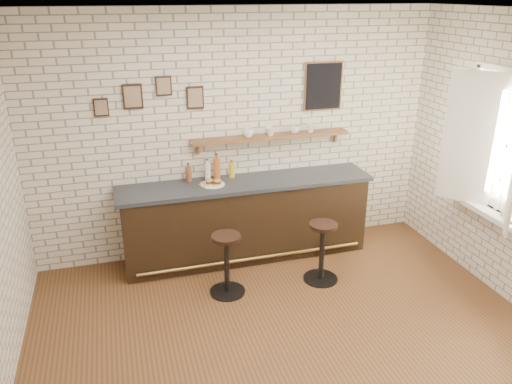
{
  "coord_description": "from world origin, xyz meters",
  "views": [
    {
      "loc": [
        -1.44,
        -3.73,
        3.15
      ],
      "look_at": [
        -0.08,
        0.9,
        1.19
      ],
      "focal_mm": 35.0,
      "sensor_mm": 36.0,
      "label": 1
    }
  ],
  "objects_px": {
    "bar_counter": "(246,219)",
    "book_lower": "(505,219)",
    "bitters_bottle_brown": "(189,174)",
    "book_upper": "(505,217)",
    "bar_stool_right": "(322,250)",
    "shelf_cup_b": "(270,131)",
    "condiment_bottle_yellow": "(232,170)",
    "ciabatta_sandwich": "(213,181)",
    "shelf_cup_a": "(248,133)",
    "bitters_bottle_amber": "(217,169)",
    "shelf_cup_c": "(295,130)",
    "shelf_cup_d": "(311,128)",
    "bitters_bottle_white": "(208,171)",
    "bar_stool_left": "(227,262)",
    "sandwich_plate": "(213,184)"
  },
  "relations": [
    {
      "from": "condiment_bottle_yellow",
      "to": "bar_stool_right",
      "type": "distance_m",
      "value": 1.46
    },
    {
      "from": "bar_stool_left",
      "to": "book_upper",
      "type": "height_order",
      "value": "book_upper"
    },
    {
      "from": "bitters_bottle_white",
      "to": "condiment_bottle_yellow",
      "type": "height_order",
      "value": "bitters_bottle_white"
    },
    {
      "from": "bitters_bottle_amber",
      "to": "bar_stool_left",
      "type": "distance_m",
      "value": 1.22
    },
    {
      "from": "book_lower",
      "to": "bitters_bottle_brown",
      "type": "bearing_deg",
      "value": 162.48
    },
    {
      "from": "bitters_bottle_amber",
      "to": "shelf_cup_c",
      "type": "xyz_separation_m",
      "value": [
        1.0,
        0.02,
        0.41
      ]
    },
    {
      "from": "ciabatta_sandwich",
      "to": "shelf_cup_a",
      "type": "xyz_separation_m",
      "value": [
        0.49,
        0.21,
        0.5
      ]
    },
    {
      "from": "sandwich_plate",
      "to": "book_upper",
      "type": "relative_size",
      "value": 1.16
    },
    {
      "from": "bar_stool_left",
      "to": "shelf_cup_c",
      "type": "xyz_separation_m",
      "value": [
        1.12,
        0.96,
        1.16
      ]
    },
    {
      "from": "condiment_bottle_yellow",
      "to": "bitters_bottle_amber",
      "type": "bearing_deg",
      "value": -180.0
    },
    {
      "from": "book_upper",
      "to": "bitters_bottle_amber",
      "type": "bearing_deg",
      "value": 162.36
    },
    {
      "from": "bar_stool_left",
      "to": "shelf_cup_c",
      "type": "height_order",
      "value": "shelf_cup_c"
    },
    {
      "from": "bar_stool_left",
      "to": "book_lower",
      "type": "distance_m",
      "value": 2.97
    },
    {
      "from": "bar_counter",
      "to": "shelf_cup_b",
      "type": "distance_m",
      "value": 1.13
    },
    {
      "from": "shelf_cup_b",
      "to": "book_upper",
      "type": "bearing_deg",
      "value": -122.75
    },
    {
      "from": "sandwich_plate",
      "to": "shelf_cup_a",
      "type": "xyz_separation_m",
      "value": [
        0.5,
        0.21,
        0.53
      ]
    },
    {
      "from": "sandwich_plate",
      "to": "shelf_cup_a",
      "type": "distance_m",
      "value": 0.76
    },
    {
      "from": "condiment_bottle_yellow",
      "to": "book_upper",
      "type": "relative_size",
      "value": 0.9
    },
    {
      "from": "bitters_bottle_white",
      "to": "shelf_cup_b",
      "type": "relative_size",
      "value": 2.35
    },
    {
      "from": "sandwich_plate",
      "to": "shelf_cup_b",
      "type": "bearing_deg",
      "value": 14.81
    },
    {
      "from": "book_upper",
      "to": "bar_stool_right",
      "type": "bearing_deg",
      "value": 170.03
    },
    {
      "from": "book_lower",
      "to": "bar_stool_left",
      "type": "bearing_deg",
      "value": 176.1
    },
    {
      "from": "bitters_bottle_brown",
      "to": "bitters_bottle_amber",
      "type": "distance_m",
      "value": 0.35
    },
    {
      "from": "bitters_bottle_brown",
      "to": "shelf_cup_d",
      "type": "relative_size",
      "value": 2.17
    },
    {
      "from": "sandwich_plate",
      "to": "bitters_bottle_brown",
      "type": "relative_size",
      "value": 1.19
    },
    {
      "from": "bar_stool_right",
      "to": "shelf_cup_d",
      "type": "height_order",
      "value": "shelf_cup_d"
    },
    {
      "from": "shelf_cup_b",
      "to": "ciabatta_sandwich",
      "type": "bearing_deg",
      "value": 115.07
    },
    {
      "from": "bitters_bottle_brown",
      "to": "bitters_bottle_white",
      "type": "bearing_deg",
      "value": 0.0
    },
    {
      "from": "bar_counter",
      "to": "ciabatta_sandwich",
      "type": "distance_m",
      "value": 0.68
    },
    {
      "from": "bar_counter",
      "to": "book_lower",
      "type": "relative_size",
      "value": 15.39
    },
    {
      "from": "bitters_bottle_amber",
      "to": "bitters_bottle_brown",
      "type": "bearing_deg",
      "value": 180.0
    },
    {
      "from": "bitters_bottle_brown",
      "to": "shelf_cup_b",
      "type": "xyz_separation_m",
      "value": [
        1.03,
        0.02,
        0.45
      ]
    },
    {
      "from": "ciabatta_sandwich",
      "to": "shelf_cup_a",
      "type": "height_order",
      "value": "shelf_cup_a"
    },
    {
      "from": "sandwich_plate",
      "to": "ciabatta_sandwich",
      "type": "distance_m",
      "value": 0.04
    },
    {
      "from": "bitters_bottle_amber",
      "to": "sandwich_plate",
      "type": "bearing_deg",
      "value": -117.27
    },
    {
      "from": "condiment_bottle_yellow",
      "to": "book_upper",
      "type": "height_order",
      "value": "condiment_bottle_yellow"
    },
    {
      "from": "bitters_bottle_white",
      "to": "condiment_bottle_yellow",
      "type": "distance_m",
      "value": 0.3
    },
    {
      "from": "bitters_bottle_white",
      "to": "ciabatta_sandwich",
      "type": "bearing_deg",
      "value": -81.3
    },
    {
      "from": "sandwich_plate",
      "to": "bitters_bottle_brown",
      "type": "distance_m",
      "value": 0.33
    },
    {
      "from": "shelf_cup_b",
      "to": "book_lower",
      "type": "bearing_deg",
      "value": -122.7
    },
    {
      "from": "bitters_bottle_white",
      "to": "shelf_cup_a",
      "type": "xyz_separation_m",
      "value": [
        0.52,
        0.02,
        0.43
      ]
    },
    {
      "from": "bar_stool_left",
      "to": "shelf_cup_c",
      "type": "relative_size",
      "value": 5.92
    },
    {
      "from": "bitters_bottle_amber",
      "to": "shelf_cup_c",
      "type": "relative_size",
      "value": 2.65
    },
    {
      "from": "bar_stool_right",
      "to": "shelf_cup_b",
      "type": "xyz_separation_m",
      "value": [
        -0.31,
        1.0,
        1.17
      ]
    },
    {
      "from": "bitters_bottle_brown",
      "to": "bitters_bottle_amber",
      "type": "xyz_separation_m",
      "value": [
        0.35,
        0.0,
        0.04
      ]
    },
    {
      "from": "bitters_bottle_white",
      "to": "shelf_cup_c",
      "type": "height_order",
      "value": "shelf_cup_c"
    },
    {
      "from": "ciabatta_sandwich",
      "to": "bar_stool_left",
      "type": "bearing_deg",
      "value": -92.08
    },
    {
      "from": "bitters_bottle_brown",
      "to": "shelf_cup_c",
      "type": "relative_size",
      "value": 1.94
    },
    {
      "from": "shelf_cup_c",
      "to": "bitters_bottle_white",
      "type": "bearing_deg",
      "value": 81.68
    },
    {
      "from": "book_lower",
      "to": "book_upper",
      "type": "relative_size",
      "value": 0.84
    }
  ]
}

